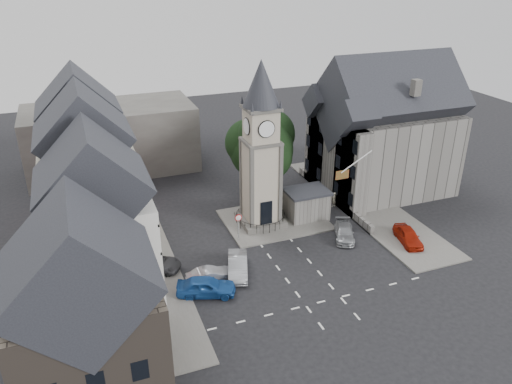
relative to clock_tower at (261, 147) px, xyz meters
name	(u,v)px	position (x,y,z in m)	size (l,w,h in m)	color
ground	(294,264)	(0.00, -7.99, -8.12)	(120.00, 120.00, 0.00)	black
pavement_west	(138,256)	(-12.50, -1.99, -8.05)	(6.00, 30.00, 0.14)	#595651
pavement_east	(364,204)	(12.00, 0.01, -8.05)	(6.00, 26.00, 0.14)	#595651
central_island	(274,220)	(1.50, 0.01, -8.04)	(10.00, 8.00, 0.16)	#595651
road_markings	(323,301)	(0.00, -13.49, -8.12)	(20.00, 8.00, 0.01)	silver
clock_tower	(261,147)	(0.00, 0.00, 0.00)	(4.86, 4.86, 16.25)	#4C4944
stone_shelter	(306,204)	(4.80, -0.49, -6.57)	(4.30, 3.30, 3.08)	#5D5A56
town_tree	(261,140)	(2.00, 5.01, -1.15)	(7.20, 7.20, 10.80)	black
warning_sign_post	(238,222)	(-3.20, -2.56, -6.09)	(0.70, 0.19, 2.85)	black
terrace_pink	(85,155)	(-15.50, 8.01, -1.54)	(8.10, 7.60, 12.80)	pink
terrace_cream	(91,186)	(-15.50, 0.01, -1.54)	(8.10, 7.60, 12.80)	beige
terrace_tudor	(100,235)	(-15.50, -7.99, -1.93)	(8.10, 7.60, 12.00)	silver
building_sw_stone	(89,328)	(-17.00, -16.99, -2.77)	(8.60, 7.60, 10.40)	#463C35
backdrop_west	(112,138)	(-12.00, 20.01, -4.12)	(20.00, 10.00, 8.00)	#4C4944
east_building	(382,137)	(15.59, 3.01, -1.86)	(14.40, 11.40, 12.60)	#5D5A56
east_boundary_wall	(332,197)	(9.20, 2.01, -7.67)	(0.40, 16.00, 0.90)	#5D5A56
flagpole	(356,162)	(8.00, -3.99, -1.12)	(3.68, 0.10, 2.74)	white
car_west_blue	(206,287)	(-8.28, -9.45, -7.33)	(1.86, 4.63, 1.58)	#1A4A92
car_west_silver	(210,275)	(-7.50, -7.89, -7.48)	(1.35, 3.87, 1.28)	#9B9CA2
car_west_grey	(154,263)	(-11.50, -4.42, -7.47)	(2.16, 4.69, 1.30)	#2E2E30
car_island_silver	(238,266)	(-4.98, -7.49, -7.37)	(1.58, 4.52, 1.49)	gray
car_island_east	(344,232)	(6.38, -5.51, -7.50)	(1.73, 4.25, 1.23)	gray
car_east_red	(408,236)	(11.50, -8.41, -7.41)	(1.68, 4.17, 1.42)	#9C1908
pedestrian	(334,200)	(8.67, 0.69, -7.30)	(0.60, 0.39, 1.64)	beige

